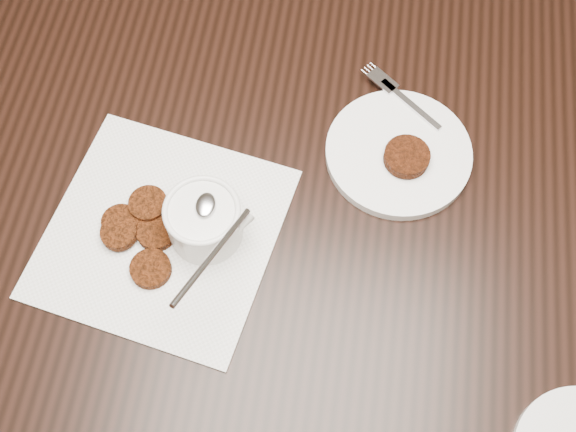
{
  "coord_description": "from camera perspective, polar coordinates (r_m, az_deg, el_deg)",
  "views": [
    {
      "loc": [
        0.03,
        -0.33,
        1.64
      ],
      "look_at": [
        -0.02,
        0.07,
        0.8
      ],
      "focal_mm": 44.59,
      "sensor_mm": 36.0,
      "label": 1
    }
  ],
  "objects": [
    {
      "name": "table",
      "position": [
        1.36,
        -0.39,
        -4.47
      ],
      "size": [
        1.28,
        0.82,
        0.75
      ],
      "primitive_type": "cube",
      "color": "black",
      "rests_on": "floor"
    },
    {
      "name": "napkin",
      "position": [
        0.99,
        -10.0,
        -1.31
      ],
      "size": [
        0.35,
        0.35,
        0.0
      ],
      "primitive_type": "cube",
      "rotation": [
        0.0,
        0.0,
        -0.18
      ],
      "color": "white",
      "rests_on": "table"
    },
    {
      "name": "plate_with_patty",
      "position": [
        1.03,
        8.85,
        5.22
      ],
      "size": [
        0.29,
        0.29,
        0.03
      ],
      "primitive_type": null,
      "rotation": [
        0.0,
        0.0,
        -0.69
      ],
      "color": "white",
      "rests_on": "table"
    },
    {
      "name": "floor",
      "position": [
        1.67,
        0.46,
        -14.39
      ],
      "size": [
        4.0,
        4.0,
        0.0
      ],
      "primitive_type": "plane",
      "color": "brown",
      "rests_on": "ground"
    },
    {
      "name": "sauce_ramekin",
      "position": [
        0.92,
        -6.94,
        0.53
      ],
      "size": [
        0.17,
        0.17,
        0.14
      ],
      "primitive_type": null,
      "rotation": [
        0.0,
        0.0,
        0.28
      ],
      "color": "silver",
      "rests_on": "napkin"
    },
    {
      "name": "patty_cluster",
      "position": [
        0.99,
        -12.19,
        -1.06
      ],
      "size": [
        0.22,
        0.22,
        0.02
      ],
      "primitive_type": null,
      "rotation": [
        0.0,
        0.0,
        -0.2
      ],
      "color": "maroon",
      "rests_on": "napkin"
    }
  ]
}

